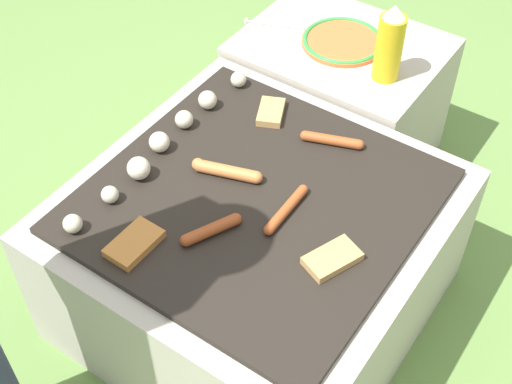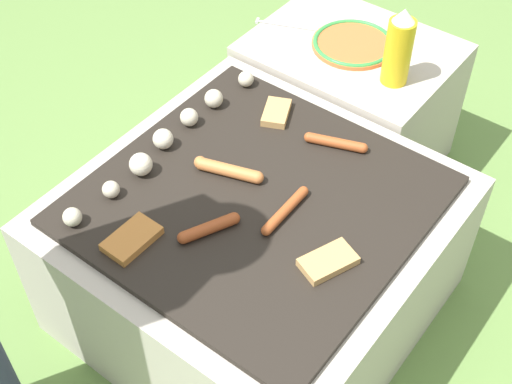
# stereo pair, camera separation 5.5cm
# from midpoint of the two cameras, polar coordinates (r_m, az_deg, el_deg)

# --- Properties ---
(ground_plane) EXTENTS (14.00, 14.00, 0.00)m
(ground_plane) POSITION_cam_midpoint_polar(r_m,az_deg,el_deg) (2.01, 0.79, -8.90)
(ground_plane) COLOR #608442
(grill) EXTENTS (0.84, 0.84, 0.43)m
(grill) POSITION_cam_midpoint_polar(r_m,az_deg,el_deg) (1.84, 0.86, -5.12)
(grill) COLOR #B2AA9E
(grill) RESTS_ON ground_plane
(side_ledge) EXTENTS (0.46, 0.58, 0.43)m
(side_ledge) POSITION_cam_midpoint_polar(r_m,az_deg,el_deg) (2.29, 7.94, 7.04)
(side_ledge) COLOR #B2AA9E
(side_ledge) RESTS_ON ground_plane
(sausage_front_center) EXTENTS (0.08, 0.17, 0.03)m
(sausage_front_center) POSITION_cam_midpoint_polar(r_m,az_deg,el_deg) (1.72, -1.33, 1.74)
(sausage_front_center) COLOR #C6753D
(sausage_front_center) RESTS_ON grill
(sausage_mid_right) EXTENTS (0.07, 0.16, 0.03)m
(sausage_mid_right) POSITION_cam_midpoint_polar(r_m,az_deg,el_deg) (1.81, 7.27, 3.93)
(sausage_mid_right) COLOR #A34C23
(sausage_mid_right) RESTS_ON grill
(sausage_back_left) EXTENTS (0.14, 0.08, 0.03)m
(sausage_back_left) POSITION_cam_midpoint_polar(r_m,az_deg,el_deg) (1.60, -2.80, -2.91)
(sausage_back_left) COLOR #93421E
(sausage_back_left) RESTS_ON grill
(sausage_front_right) EXTENTS (0.17, 0.03, 0.02)m
(sausage_front_right) POSITION_cam_midpoint_polar(r_m,az_deg,el_deg) (1.63, 3.32, -1.49)
(sausage_front_right) COLOR #A34C23
(sausage_front_right) RESTS_ON grill
(bread_slice_right) EXTENTS (0.14, 0.11, 0.02)m
(bread_slice_right) POSITION_cam_midpoint_polar(r_m,az_deg,el_deg) (1.55, 6.81, -5.56)
(bread_slice_right) COLOR tan
(bread_slice_right) RESTS_ON grill
(bread_slice_center) EXTENTS (0.13, 0.08, 0.02)m
(bread_slice_center) POSITION_cam_midpoint_polar(r_m,az_deg,el_deg) (1.60, -8.93, -3.74)
(bread_slice_center) COLOR #B27033
(bread_slice_center) RESTS_ON grill
(bread_slice_left) EXTENTS (0.12, 0.10, 0.02)m
(bread_slice_left) POSITION_cam_midpoint_polar(r_m,az_deg,el_deg) (1.89, 2.48, 6.35)
(bread_slice_left) COLOR tan
(bread_slice_left) RESTS_ON grill
(mushroom_row) EXTENTS (0.68, 0.08, 0.06)m
(mushroom_row) POSITION_cam_midpoint_polar(r_m,az_deg,el_deg) (1.79, -6.35, 4.12)
(mushroom_row) COLOR beige
(mushroom_row) RESTS_ON grill
(plate_colorful) EXTENTS (0.24, 0.24, 0.02)m
(plate_colorful) POSITION_cam_midpoint_polar(r_m,az_deg,el_deg) (2.16, 8.54, 11.64)
(plate_colorful) COLOR orange
(plate_colorful) RESTS_ON side_ledge
(condiment_bottle) EXTENTS (0.07, 0.07, 0.23)m
(condiment_bottle) POSITION_cam_midpoint_polar(r_m,az_deg,el_deg) (1.99, 12.14, 11.18)
(condiment_bottle) COLOR gold
(condiment_bottle) RESTS_ON side_ledge
(fork_utensil) EXTENTS (0.10, 0.20, 0.01)m
(fork_utensil) POSITION_cam_midpoint_polar(r_m,az_deg,el_deg) (2.23, 3.16, 13.17)
(fork_utensil) COLOR silver
(fork_utensil) RESTS_ON side_ledge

